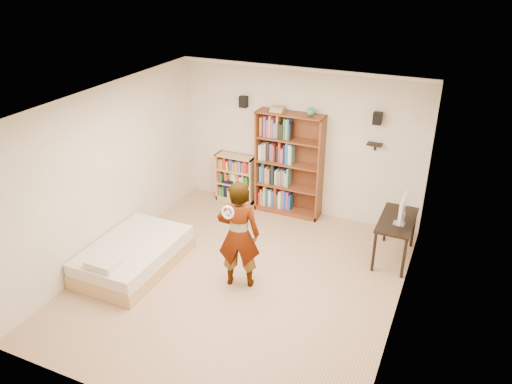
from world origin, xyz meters
TOP-DOWN VIEW (x-y plane):
  - ground at (0.00, 0.00)m, footprint 4.50×5.00m
  - room_shell at (0.00, 0.00)m, footprint 4.52×5.02m
  - crown_molding at (0.00, 0.00)m, footprint 4.50×5.00m
  - speaker_left at (-1.05, 2.40)m, footprint 0.14×0.12m
  - speaker_right at (1.35, 2.40)m, footprint 0.14×0.12m
  - wall_shelf at (1.35, 2.41)m, footprint 0.25×0.16m
  - tall_bookshelf at (-0.12, 2.32)m, footprint 1.22×0.35m
  - low_bookshelf at (-1.22, 2.36)m, footprint 0.76×0.28m
  - computer_desk at (1.97, 1.55)m, footprint 0.52×1.04m
  - imac at (2.02, 1.40)m, footprint 0.16×0.47m
  - daybed at (-1.66, -0.34)m, footprint 1.15×1.76m
  - person at (0.02, -0.05)m, footprint 0.70×0.56m
  - wii_wheel at (0.02, -0.36)m, footprint 0.19×0.07m
  - navy_bag at (-1.33, 2.34)m, footprint 0.34×0.22m

SIDE VIEW (x-z plane):
  - ground at x=0.00m, z-range -0.01..0.01m
  - navy_bag at x=-1.33m, z-range 0.00..0.45m
  - daybed at x=-1.66m, z-range 0.00..0.52m
  - computer_desk at x=1.97m, z-range 0.00..0.71m
  - low_bookshelf at x=-1.22m, z-range 0.00..0.95m
  - person at x=0.02m, z-range 0.00..1.66m
  - imac at x=2.02m, z-range 0.71..1.17m
  - tall_bookshelf at x=-0.12m, z-range 0.00..1.93m
  - wii_wheel at x=0.02m, z-range 1.25..1.44m
  - wall_shelf at x=1.35m, z-range 1.54..1.56m
  - room_shell at x=0.00m, z-range 0.41..3.12m
  - speaker_left at x=-1.05m, z-range 1.90..2.10m
  - speaker_right at x=1.35m, z-range 1.90..2.10m
  - crown_molding at x=0.00m, z-range 2.64..2.70m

